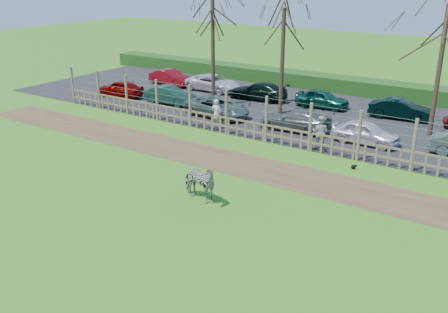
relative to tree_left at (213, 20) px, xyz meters
The scene contains 22 objects.
ground 15.17m from the tree_left, 62.53° to the right, with size 120.00×120.00×0.00m, color #54A539.
dirt_strip 11.74m from the tree_left, 50.91° to the right, with size 34.00×2.80×0.01m, color brown.
asphalt 8.81m from the tree_left, 17.10° to the left, with size 44.00×13.00×0.04m, color #232326.
hedge 12.20m from the tree_left, 54.16° to the left, with size 46.00×2.00×1.10m, color #1E4716.
fence 9.25m from the tree_left, 34.70° to the right, with size 30.16×0.16×2.50m.
tree_left is the anchor object (origin of this frame).
tree_mid 4.67m from the tree_left, 12.53° to the left, with size 4.80×4.80×6.83m.
tree_right 13.59m from the tree_left, ahead, with size 4.80×4.80×7.35m.
zebra 15.33m from the tree_left, 57.54° to the right, with size 0.85×1.88×1.58m, color gray.
visitor_a 6.88m from the tree_left, 53.07° to the right, with size 0.63×0.41×1.72m, color beige.
visitor_b 11.16m from the tree_left, 22.98° to the right, with size 0.84×0.65×1.72m, color beige.
crow 14.13m from the tree_left, 25.56° to the right, with size 0.29×0.21×0.23m.
car_0 8.79m from the tree_left, 168.24° to the right, with size 1.42×3.52×1.20m, color #890603.
car_1 5.84m from the tree_left, 158.45° to the right, with size 1.27×3.64×1.20m, color #1D4739.
car_2 5.56m from the tree_left, 49.71° to the right, with size 1.99×4.32×1.20m, color #516862.
car_3 8.71m from the tree_left, 14.71° to the right, with size 1.68×4.13×1.20m, color slate.
car_4 12.21m from the tree_left, ahead, with size 1.42×3.52×1.20m, color silver.
car_7 9.00m from the tree_left, 151.57° to the left, with size 1.27×3.64×1.20m, color maroon.
car_8 6.79m from the tree_left, 124.77° to the left, with size 1.99×4.32×1.20m, color silver.
car_9 6.16m from the tree_left, 64.43° to the left, with size 1.68×4.13×1.20m, color black.
car_10 8.75m from the tree_left, 30.94° to the left, with size 1.42×3.52×1.20m, color #0E4838.
car_11 12.84m from the tree_left, 18.98° to the left, with size 1.27×3.64×1.20m, color black.
Camera 1 is at (12.05, -14.14, 8.56)m, focal length 40.00 mm.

